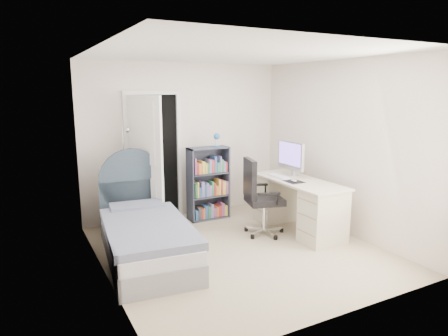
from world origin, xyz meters
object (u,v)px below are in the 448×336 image
floor_lamp (127,187)px  desk (297,203)px  nightstand (115,204)px  bed (145,235)px  office_chair (259,193)px  bookcase (209,186)px

floor_lamp → desk: 2.58m
nightstand → desk: size_ratio=0.37×
bed → office_chair: size_ratio=1.91×
floor_lamp → office_chair: size_ratio=1.38×
floor_lamp → desk: floor_lamp is taller
bed → office_chair: (1.68, -0.00, 0.33)m
bed → bookcase: bearing=36.2°
bed → office_chair: bearing=-0.1°
floor_lamp → bookcase: floor_lamp is taller
bed → bookcase: (1.38, 1.01, 0.26)m
bookcase → desk: 1.46m
nightstand → bookcase: bearing=-8.7°
bookcase → office_chair: size_ratio=1.25×
floor_lamp → nightstand: bearing=175.2°
floor_lamp → bookcase: 1.30m
nightstand → bookcase: bookcase is taller
nightstand → desk: desk is taller
floor_lamp → desk: size_ratio=0.97×
bed → floor_lamp: floor_lamp is taller
bookcase → nightstand: bearing=171.3°
nightstand → desk: (2.39, -1.35, 0.04)m
bookcase → desk: bookcase is taller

